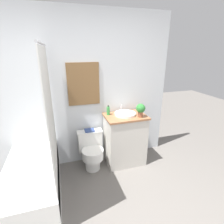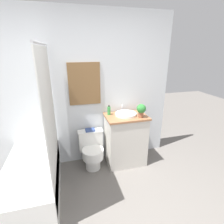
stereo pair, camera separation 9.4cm
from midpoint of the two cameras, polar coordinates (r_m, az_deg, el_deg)
The scene contains 8 objects.
wall_back at distance 2.88m, azimuth -9.85°, elevation 6.28°, with size 3.14×0.07×2.50m.
shower_area at distance 2.69m, azimuth -23.22°, elevation -19.16°, with size 0.67×1.35×1.98m.
toilet at distance 3.01m, azimuth -5.64°, elevation -12.32°, with size 0.42×0.47×0.63m.
vanity at distance 3.06m, azimuth 5.32°, elevation -8.92°, with size 0.68×0.49×0.89m.
sink at distance 2.89m, azimuth 5.46°, elevation -0.66°, with size 0.35×0.38×0.13m.
soap_bottle at distance 2.88m, azimuth -0.07°, elevation 0.44°, with size 0.05×0.05×0.16m.
potted_plant at distance 2.80m, azimuth 10.48°, elevation 0.78°, with size 0.15×0.15×0.22m.
book_on_tank at distance 2.96m, azimuth -6.23°, elevation -5.85°, with size 0.16×0.13×0.02m.
Camera 2 is at (-0.19, -0.95, 1.92)m, focal length 28.00 mm.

